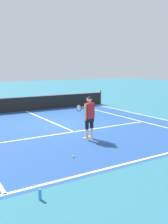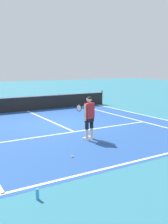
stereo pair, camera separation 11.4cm
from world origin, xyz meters
name	(u,v)px [view 1 (the left image)]	position (x,y,z in m)	size (l,w,h in m)	color
ground_plane	(56,124)	(0.00, 0.00, 0.00)	(80.00, 80.00, 0.00)	teal
court_inner_surface	(63,127)	(0.00, -0.68, 0.00)	(10.98, 10.93, 0.00)	#234C93
line_baseline	(140,160)	(0.00, -5.95, 0.00)	(10.98, 0.10, 0.01)	white
line_service	(74,132)	(0.00, -1.81, 0.00)	(8.23, 0.10, 0.01)	white
line_centre_service	(45,119)	(0.00, 1.39, 0.00)	(0.10, 6.40, 0.01)	white
line_singles_right	(128,118)	(4.12, -0.68, 0.00)	(0.10, 10.53, 0.01)	white
line_doubles_right	(146,116)	(5.49, -0.68, 0.00)	(0.10, 10.53, 0.01)	white
tennis_net	(26,104)	(0.00, 4.59, 0.50)	(11.96, 0.08, 1.07)	#333338
tennis_player	(89,115)	(-0.09, -3.17, 0.99)	(0.58, 1.22, 1.71)	white
tennis_ball_near_feet	(73,157)	(-1.63, -4.66, 0.03)	(0.07, 0.07, 0.07)	#CCE02D
water_bottle	(40,194)	(-3.53, -6.58, 0.12)	(0.07, 0.07, 0.24)	#3393D6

